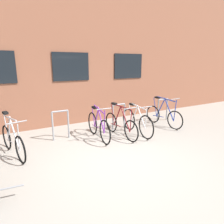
{
  "coord_description": "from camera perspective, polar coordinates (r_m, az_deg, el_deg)",
  "views": [
    {
      "loc": [
        -2.23,
        -3.74,
        2.21
      ],
      "look_at": [
        0.75,
        1.6,
        0.71
      ],
      "focal_mm": 31.93,
      "sensor_mm": 36.0,
      "label": 1
    }
  ],
  "objects": [
    {
      "name": "storefront_building",
      "position": [
        10.82,
        -18.22,
        19.97
      ],
      "size": [
        28.0,
        7.18,
        6.98
      ],
      "color": "brown",
      "rests_on": "ground"
    },
    {
      "name": "bicycle_maroon",
      "position": [
        6.17,
        2.43,
        -3.57
      ],
      "size": [
        0.44,
        1.71,
        1.02
      ],
      "color": "black",
      "rests_on": "ground"
    },
    {
      "name": "bicycle_blue",
      "position": [
        7.44,
        14.51,
        -0.9
      ],
      "size": [
        0.44,
        1.68,
        1.08
      ],
      "color": "black",
      "rests_on": "ground"
    },
    {
      "name": "bicycle_white",
      "position": [
        6.42,
        7.12,
        -2.77
      ],
      "size": [
        0.44,
        1.71,
        0.99
      ],
      "color": "black",
      "rests_on": "ground"
    },
    {
      "name": "bike_rack",
      "position": [
        6.36,
        -5.81,
        -1.68
      ],
      "size": [
        6.51,
        0.05,
        0.88
      ],
      "color": "gray",
      "rests_on": "ground"
    },
    {
      "name": "ground_plane",
      "position": [
        4.88,
        1.46,
        -13.12
      ],
      "size": [
        42.0,
        42.0,
        0.0
      ],
      "primitive_type": "plane",
      "color": "#9E998E"
    },
    {
      "name": "bicycle_purple",
      "position": [
        5.98,
        -3.95,
        -4.01
      ],
      "size": [
        0.44,
        1.67,
        1.03
      ],
      "color": "black",
      "rests_on": "ground"
    },
    {
      "name": "bicycle_silver",
      "position": [
        5.48,
        -26.57,
        -7.31
      ],
      "size": [
        0.54,
        1.67,
        1.06
      ],
      "color": "black",
      "rests_on": "ground"
    }
  ]
}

